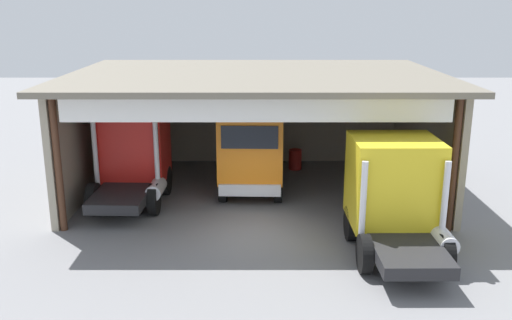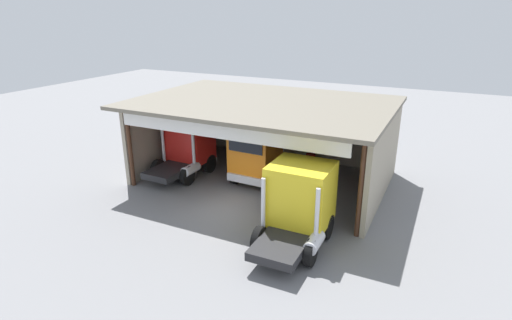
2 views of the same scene
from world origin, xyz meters
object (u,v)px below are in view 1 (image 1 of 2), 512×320
Objects in this scene: truck_red_right_bay at (133,153)px; tool_cart at (382,162)px; truck_orange_center_right_bay at (251,149)px; traffic_cone at (384,235)px; truck_yellow_left_bay at (395,193)px; oil_drum at (295,159)px.

truck_red_right_bay reaches higher than tool_cart.
truck_orange_center_right_bay is 6.74m from tool_cart.
truck_orange_center_right_bay is 8.37× the size of traffic_cone.
truck_yellow_left_bay is 5.25× the size of oil_drum.
truck_orange_center_right_bay is 6.65m from truck_yellow_left_bay.
truck_orange_center_right_bay is 5.20× the size of oil_drum.
truck_yellow_left_bay is 9.09m from oil_drum.
truck_yellow_left_bay is at bearing -100.03° from tool_cart.
truck_yellow_left_bay reaches higher than traffic_cone.
truck_red_right_bay is at bearing 155.22° from traffic_cone.
traffic_cone is at bearing 106.95° from truck_yellow_left_bay.
truck_orange_center_right_bay is 6.43m from traffic_cone.
traffic_cone is (2.25, -8.21, -0.17)m from oil_drum.
tool_cart is at bearing -150.09° from truck_orange_center_right_bay.
oil_drum is 8.51m from traffic_cone.
oil_drum is at bearing 105.01° from truck_yellow_left_bay.
truck_yellow_left_bay reaches higher than oil_drum.
truck_orange_center_right_bay reaches higher than oil_drum.
truck_orange_center_right_bay is at bearing -118.64° from oil_drum.
truck_red_right_bay is 9.70m from traffic_cone.
traffic_cone is at bearing 134.77° from truck_orange_center_right_bay.
tool_cart is at bearing 21.48° from truck_red_right_bay.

